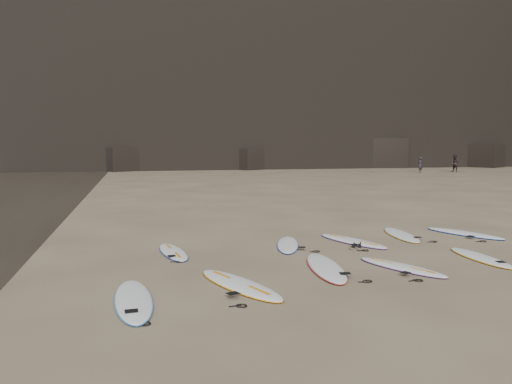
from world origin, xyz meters
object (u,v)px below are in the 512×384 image
(surfboard_0, at_px, (133,300))
(surfboard_9, at_px, (464,233))
(surfboard_7, at_px, (352,241))
(surfboard_8, at_px, (401,234))
(surfboard_3, at_px, (402,267))
(surfboard_4, at_px, (480,257))
(surfboard_2, at_px, (326,267))
(person_b, at_px, (455,163))
(person_a, at_px, (420,165))
(surfboard_6, at_px, (288,244))
(surfboard_5, at_px, (173,252))
(surfboard_1, at_px, (240,284))

(surfboard_0, xyz_separation_m, surfboard_9, (9.91, 4.40, -0.00))
(surfboard_7, distance_m, surfboard_8, 1.94)
(surfboard_8, bearing_deg, surfboard_3, -109.70)
(surfboard_0, height_order, surfboard_4, surfboard_0)
(surfboard_8, bearing_deg, surfboard_9, 3.34)
(surfboard_8, bearing_deg, surfboard_2, -128.83)
(person_b, bearing_deg, surfboard_3, -60.04)
(surfboard_3, bearing_deg, person_a, 34.64)
(surfboard_4, xyz_separation_m, surfboard_6, (-4.06, 2.61, 0.00))
(surfboard_0, height_order, surfboard_5, surfboard_0)
(surfboard_6, distance_m, surfboard_9, 5.82)
(surfboard_9, bearing_deg, surfboard_3, -162.33)
(surfboard_8, distance_m, surfboard_9, 2.03)
(surfboard_4, height_order, surfboard_5, surfboard_4)
(surfboard_7, height_order, person_b, person_b)
(surfboard_0, height_order, surfboard_3, surfboard_0)
(surfboard_8, bearing_deg, surfboard_1, -134.81)
(surfboard_2, height_order, surfboard_8, surfboard_2)
(surfboard_1, distance_m, surfboard_4, 6.23)
(surfboard_1, relative_size, surfboard_8, 1.05)
(surfboard_7, distance_m, surfboard_9, 3.89)
(surfboard_3, height_order, surfboard_5, surfboard_3)
(surfboard_6, bearing_deg, surfboard_2, -71.44)
(surfboard_3, height_order, surfboard_9, surfboard_9)
(surfboard_7, relative_size, surfboard_8, 1.01)
(surfboard_7, relative_size, surfboard_9, 1.00)
(surfboard_9, distance_m, person_b, 38.40)
(surfboard_0, xyz_separation_m, surfboard_1, (2.01, 0.51, 0.00))
(surfboard_3, distance_m, surfboard_7, 3.06)
(surfboard_5, bearing_deg, surfboard_6, -4.04)
(surfboard_9, bearing_deg, person_b, 33.03)
(surfboard_0, relative_size, surfboard_5, 1.16)
(surfboard_3, distance_m, surfboard_4, 2.38)
(surfboard_1, xyz_separation_m, person_b, (29.99, 35.29, 0.85))
(surfboard_1, distance_m, person_a, 43.95)
(surfboard_2, relative_size, surfboard_6, 1.19)
(surfboard_7, relative_size, person_b, 1.44)
(surfboard_1, relative_size, surfboard_9, 1.04)
(surfboard_5, distance_m, surfboard_6, 3.12)
(surfboard_2, bearing_deg, surfboard_0, -152.05)
(surfboard_2, height_order, surfboard_9, surfboard_2)
(surfboard_3, xyz_separation_m, surfboard_9, (4.09, 3.38, 0.00))
(person_b, bearing_deg, surfboard_7, -62.36)
(surfboard_2, relative_size, person_b, 1.54)
(surfboard_2, relative_size, surfboard_5, 1.22)
(surfboard_0, bearing_deg, surfboard_8, 27.89)
(surfboard_0, relative_size, surfboard_7, 1.02)
(person_a, bearing_deg, surfboard_2, 25.57)
(surfboard_5, xyz_separation_m, surfboard_8, (6.91, 0.79, 0.01))
(surfboard_7, bearing_deg, surfboard_1, -157.77)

